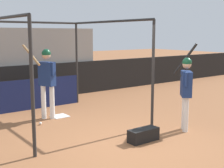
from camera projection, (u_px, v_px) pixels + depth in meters
name	position (u px, v px, depth m)	size (l,w,h in m)	color
ground_plane	(129.00, 144.00, 6.58)	(60.00, 60.00, 0.00)	#935B38
outfield_wall	(29.00, 83.00, 10.76)	(24.00, 0.12, 1.24)	black
bleacher_section	(15.00, 62.00, 11.65)	(5.40, 2.40, 2.52)	#9E9E99
batting_cage	(45.00, 72.00, 8.78)	(3.11, 3.66, 2.66)	#282828
home_plate	(60.00, 116.00, 8.74)	(0.44, 0.44, 0.02)	white
player_batter	(47.00, 76.00, 8.35)	(0.66, 0.77, 2.01)	white
player_waiting	(186.00, 87.00, 7.34)	(0.65, 0.80, 2.07)	white
equipment_bag	(143.00, 135.00, 6.71)	(0.70, 0.28, 0.28)	black
baseball	(41.00, 123.00, 7.94)	(0.07, 0.07, 0.07)	white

